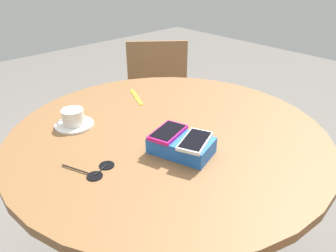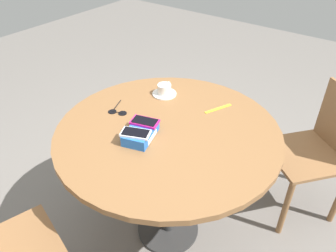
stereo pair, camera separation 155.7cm
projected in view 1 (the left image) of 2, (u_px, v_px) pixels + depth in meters
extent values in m
cylinder|color=#2D2D2D|center=(168.00, 215.00, 1.35)|extent=(0.07, 0.07, 0.73)
cylinder|color=brown|center=(168.00, 135.00, 1.17)|extent=(1.12, 1.12, 0.03)
cube|color=blue|center=(181.00, 145.00, 1.03)|extent=(0.22, 0.17, 0.05)
cube|color=white|center=(190.00, 139.00, 1.08)|extent=(0.10, 0.03, 0.02)
cube|color=silver|center=(195.00, 141.00, 0.99)|extent=(0.12, 0.15, 0.01)
cube|color=black|center=(195.00, 139.00, 0.98)|extent=(0.11, 0.14, 0.00)
cube|color=#D11975|center=(168.00, 132.00, 1.03)|extent=(0.11, 0.15, 0.01)
cube|color=black|center=(168.00, 131.00, 1.03)|extent=(0.10, 0.13, 0.00)
cylinder|color=silver|center=(74.00, 125.00, 1.19)|extent=(0.14, 0.14, 0.01)
cylinder|color=silver|center=(73.00, 117.00, 1.18)|extent=(0.08, 0.08, 0.06)
cylinder|color=brown|center=(72.00, 111.00, 1.17)|extent=(0.07, 0.07, 0.00)
torus|color=silver|center=(66.00, 114.00, 1.20)|extent=(0.05, 0.02, 0.05)
cube|color=yellow|center=(136.00, 97.00, 1.42)|extent=(0.16, 0.08, 0.00)
cylinder|color=black|center=(107.00, 165.00, 0.97)|extent=(0.05, 0.05, 0.00)
cylinder|color=black|center=(95.00, 176.00, 0.93)|extent=(0.05, 0.05, 0.00)
cylinder|color=black|center=(101.00, 170.00, 0.95)|extent=(0.02, 0.06, 0.00)
cylinder|color=black|center=(75.00, 169.00, 0.95)|extent=(0.09, 0.04, 0.00)
cube|color=brown|center=(159.00, 112.00, 2.07)|extent=(0.58, 0.58, 0.02)
cube|color=brown|center=(157.00, 71.00, 2.15)|extent=(0.26, 0.31, 0.39)
cylinder|color=brown|center=(131.00, 159.00, 2.01)|extent=(0.04, 0.04, 0.43)
cylinder|color=brown|center=(190.00, 157.00, 2.03)|extent=(0.04, 0.04, 0.43)
cylinder|color=brown|center=(133.00, 130.00, 2.33)|extent=(0.04, 0.04, 0.43)
cylinder|color=brown|center=(184.00, 128.00, 2.35)|extent=(0.04, 0.04, 0.43)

